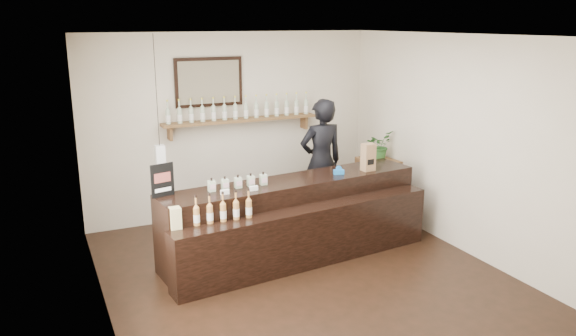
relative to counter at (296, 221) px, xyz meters
The scene contains 10 objects.
ground 0.75m from the counter, 107.09° to the right, with size 5.00×5.00×0.00m, color black.
room_shell 1.38m from the counter, 107.09° to the right, with size 5.00×5.00×5.00m.
back_wall_decor 2.24m from the counter, 99.89° to the left, with size 2.66×0.96×1.69m.
counter is the anchor object (origin of this frame).
promo_sign 1.80m from the counter, behind, with size 0.28×0.08×0.39m.
paper_bag 1.34m from the counter, ahead, with size 0.18×0.14×0.37m.
tape_dispenser 0.89m from the counter, ahead, with size 0.15×0.09×0.12m.
side_cabinet 2.03m from the counter, 26.23° to the left, with size 0.50×0.65×0.89m.
potted_plant 2.14m from the counter, 26.23° to the left, with size 0.40×0.34×0.44m, color #295B24.
shopkeeper 1.44m from the counter, 48.34° to the left, with size 0.77×0.51×2.11m, color black.
Camera 1 is at (-2.75, -5.53, 2.96)m, focal length 35.00 mm.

